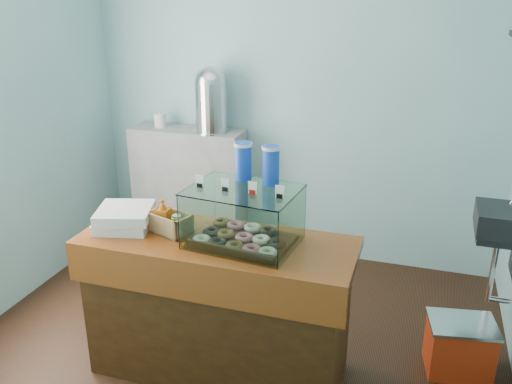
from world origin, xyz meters
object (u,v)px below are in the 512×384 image
(coffee_urn, at_px, (211,98))
(red_cooler, at_px, (459,347))
(counter, at_px, (218,306))
(display_case, at_px, (246,213))

(coffee_urn, relative_size, red_cooler, 1.25)
(counter, distance_m, coffee_urn, 1.93)
(display_case, xyz_separation_m, coffee_urn, (-0.82, 1.52, 0.32))
(display_case, relative_size, coffee_urn, 1.15)
(counter, relative_size, display_case, 2.53)
(counter, height_order, coffee_urn, coffee_urn)
(coffee_urn, bearing_deg, red_cooler, -28.30)
(counter, xyz_separation_m, display_case, (0.16, 0.04, 0.61))
(display_case, distance_m, red_cooler, 1.59)
(display_case, bearing_deg, red_cooler, 23.63)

